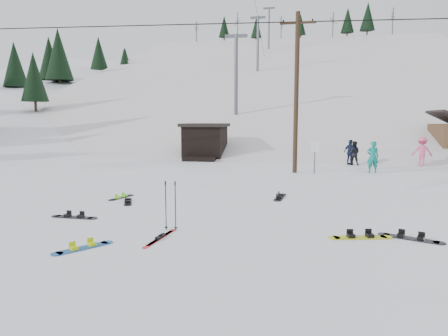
# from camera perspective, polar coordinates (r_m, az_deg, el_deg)

# --- Properties ---
(ground) EXTENTS (200.00, 200.00, 0.00)m
(ground) POSITION_cam_1_polar(r_m,az_deg,el_deg) (10.08, -2.66, -10.86)
(ground) COLOR white
(ground) RESTS_ON ground
(ski_slope) EXTENTS (60.00, 85.24, 65.97)m
(ski_slope) POSITION_cam_1_polar(r_m,az_deg,el_deg) (66.11, 8.54, -6.24)
(ski_slope) COLOR silver
(ski_slope) RESTS_ON ground
(ridge_left) EXTENTS (47.54, 95.03, 58.38)m
(ridge_left) POSITION_cam_1_polar(r_m,az_deg,el_deg) (70.33, -22.60, -5.07)
(ridge_left) COLOR white
(ridge_left) RESTS_ON ground
(treeline_left) EXTENTS (20.00, 64.00, 10.00)m
(treeline_left) POSITION_cam_1_polar(r_m,az_deg,el_deg) (61.28, -25.61, 3.45)
(treeline_left) COLOR black
(treeline_left) RESTS_ON ground
(treeline_crest) EXTENTS (50.00, 6.00, 10.00)m
(treeline_crest) POSITION_cam_1_polar(r_m,az_deg,el_deg) (95.40, 9.39, 5.08)
(treeline_crest) COLOR black
(treeline_crest) RESTS_ON ski_slope
(utility_pole) EXTENTS (2.00, 0.26, 9.00)m
(utility_pole) POSITION_cam_1_polar(r_m,az_deg,el_deg) (23.38, 10.30, 10.81)
(utility_pole) COLOR #3A2819
(utility_pole) RESTS_ON ground
(trail_sign) EXTENTS (0.50, 0.09, 1.85)m
(trail_sign) POSITION_cam_1_polar(r_m,az_deg,el_deg) (22.99, 12.85, 2.32)
(trail_sign) COLOR #595B60
(trail_sign) RESTS_ON ground
(lift_hut) EXTENTS (3.40, 4.10, 2.75)m
(lift_hut) POSITION_cam_1_polar(r_m,az_deg,el_deg) (31.17, -2.73, 3.84)
(lift_hut) COLOR black
(lift_hut) RESTS_ON ground
(lift_tower_near) EXTENTS (2.20, 0.36, 8.00)m
(lift_tower_near) POSITION_cam_1_polar(r_m,az_deg,el_deg) (40.10, 1.74, 13.85)
(lift_tower_near) COLOR #595B60
(lift_tower_near) RESTS_ON ski_slope
(lift_tower_mid) EXTENTS (2.20, 0.36, 8.00)m
(lift_tower_mid) POSITION_cam_1_polar(r_m,az_deg,el_deg) (60.71, 4.86, 17.70)
(lift_tower_mid) COLOR #595B60
(lift_tower_mid) RESTS_ON ski_slope
(lift_tower_far) EXTENTS (2.20, 0.36, 8.00)m
(lift_tower_far) POSITION_cam_1_polar(r_m,az_deg,el_deg) (81.53, 6.44, 19.57)
(lift_tower_far) COLOR #595B60
(lift_tower_far) RESTS_ON ski_slope
(hero_snowboard) EXTENTS (1.01, 1.29, 0.11)m
(hero_snowboard) POSITION_cam_1_polar(r_m,az_deg,el_deg) (10.34, -19.50, -10.64)
(hero_snowboard) COLOR #1A5AAD
(hero_snowboard) RESTS_ON ground
(hero_skis) EXTENTS (0.32, 1.74, 0.09)m
(hero_skis) POSITION_cam_1_polar(r_m,az_deg,el_deg) (10.66, -9.10, -9.78)
(hero_skis) COLOR #B6121A
(hero_skis) RESTS_ON ground
(ski_poles) EXTENTS (0.38, 0.10, 1.38)m
(ski_poles) POSITION_cam_1_polar(r_m,az_deg,el_deg) (11.26, -7.64, -5.28)
(ski_poles) COLOR black
(ski_poles) RESTS_ON ground
(board_scatter_a) EXTENTS (1.57, 0.34, 0.11)m
(board_scatter_a) POSITION_cam_1_polar(r_m,az_deg,el_deg) (13.52, -20.62, -6.54)
(board_scatter_a) COLOR black
(board_scatter_a) RESTS_ON ground
(board_scatter_b) EXTENTS (0.74, 1.35, 0.10)m
(board_scatter_b) POSITION_cam_1_polar(r_m,az_deg,el_deg) (15.39, -13.56, -4.67)
(board_scatter_b) COLOR black
(board_scatter_b) RESTS_ON ground
(board_scatter_c) EXTENTS (0.55, 1.33, 0.10)m
(board_scatter_c) POSITION_cam_1_polar(r_m,az_deg,el_deg) (16.27, -14.47, -4.07)
(board_scatter_c) COLOR black
(board_scatter_c) RESTS_ON ground
(board_scatter_d) EXTENTS (1.51, 0.83, 0.11)m
(board_scatter_d) POSITION_cam_1_polar(r_m,az_deg,el_deg) (11.55, 25.12, -9.04)
(board_scatter_d) COLOR black
(board_scatter_d) RESTS_ON ground
(board_scatter_e) EXTENTS (1.66, 0.64, 0.12)m
(board_scatter_e) POSITION_cam_1_polar(r_m,az_deg,el_deg) (11.16, 18.88, -9.30)
(board_scatter_e) COLOR yellow
(board_scatter_e) RESTS_ON ground
(board_scatter_f) EXTENTS (0.45, 1.59, 0.11)m
(board_scatter_f) POSITION_cam_1_polar(r_m,az_deg,el_deg) (15.95, 8.01, -4.12)
(board_scatter_f) COLOR black
(board_scatter_f) RESTS_ON ground
(skier_teal) EXTENTS (0.67, 0.44, 1.83)m
(skier_teal) POSITION_cam_1_polar(r_m,az_deg,el_deg) (24.54, 20.48, 1.49)
(skier_teal) COLOR #0C7A6C
(skier_teal) RESTS_ON ground
(skier_dark) EXTENTS (0.89, 0.76, 1.61)m
(skier_dark) POSITION_cam_1_polar(r_m,az_deg,el_deg) (28.26, 18.06, 2.04)
(skier_dark) COLOR black
(skier_dark) RESTS_ON ground
(skier_pink) EXTENTS (1.34, 0.91, 1.91)m
(skier_pink) POSITION_cam_1_polar(r_m,az_deg,el_deg) (29.61, 26.43, 2.15)
(skier_pink) COLOR #ED5384
(skier_pink) RESTS_ON ground
(skier_navy) EXTENTS (1.02, 0.99, 1.71)m
(skier_navy) POSITION_cam_1_polar(r_m,az_deg,el_deg) (28.23, 17.60, 2.15)
(skier_navy) COLOR #171F3A
(skier_navy) RESTS_ON ground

